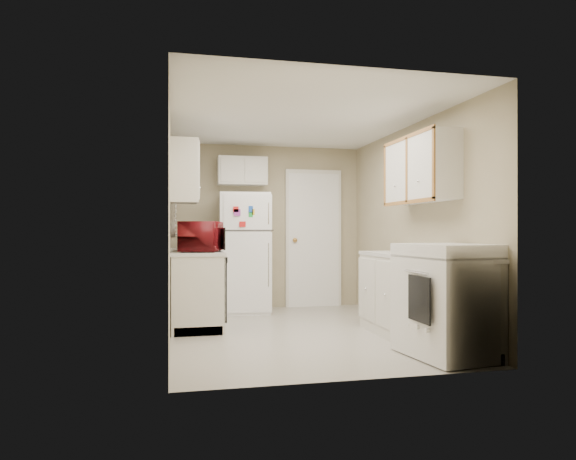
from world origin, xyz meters
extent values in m
plane|color=beige|center=(0.00, 0.00, 0.00)|extent=(3.80, 3.80, 0.00)
plane|color=white|center=(0.00, 0.00, 2.40)|extent=(3.80, 3.80, 0.00)
plane|color=tan|center=(-1.40, 0.00, 1.20)|extent=(3.80, 3.80, 0.00)
plane|color=tan|center=(1.40, 0.00, 1.20)|extent=(3.80, 3.80, 0.00)
plane|color=tan|center=(0.00, 1.90, 1.20)|extent=(2.80, 2.80, 0.00)
plane|color=tan|center=(0.00, -1.90, 1.20)|extent=(2.80, 2.80, 0.00)
cube|color=silver|center=(-1.10, 0.90, 0.45)|extent=(0.60, 1.80, 0.90)
cube|color=black|center=(-0.81, 0.30, 0.49)|extent=(0.03, 0.58, 0.72)
cube|color=gray|center=(-1.10, 1.05, 0.86)|extent=(0.54, 0.74, 0.16)
imported|color=maroon|center=(-1.05, 0.36, 1.05)|extent=(0.68, 0.47, 0.41)
imported|color=silver|center=(-1.15, 1.47, 1.00)|extent=(0.11, 0.11, 0.21)
cube|color=silver|center=(-1.36, 1.05, 1.60)|extent=(0.10, 0.98, 1.08)
cube|color=silver|center=(-1.25, 0.22, 1.80)|extent=(0.30, 0.45, 0.70)
cube|color=white|center=(-0.39, 1.54, 0.83)|extent=(0.74, 0.72, 1.66)
cube|color=silver|center=(-0.40, 1.75, 2.00)|extent=(0.70, 0.30, 0.40)
cube|color=white|center=(0.70, 1.86, 1.02)|extent=(0.86, 0.06, 2.08)
cube|color=silver|center=(1.10, -0.80, 0.45)|extent=(0.60, 2.00, 0.90)
cube|color=white|center=(1.06, -1.40, 0.52)|extent=(0.79, 0.93, 1.03)
cube|color=silver|center=(1.25, -0.50, 1.80)|extent=(0.30, 1.20, 0.70)
camera|label=1|loc=(-1.37, -5.60, 1.14)|focal=32.00mm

